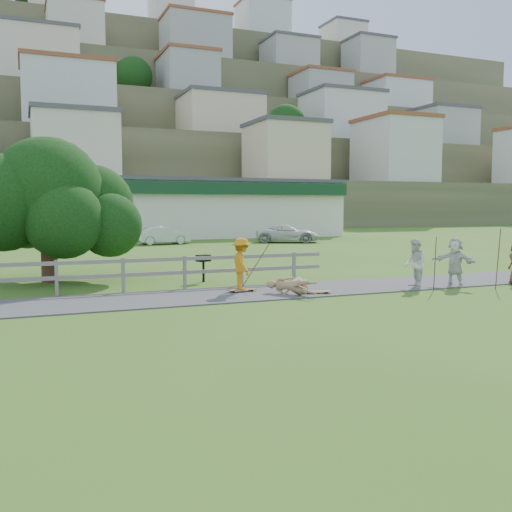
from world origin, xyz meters
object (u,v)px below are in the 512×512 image
object	(u,v)px
skater_fallen	(292,286)
spectator_a	(415,264)
skater_rider	(242,267)
bbq	(203,268)
spectator_d	(455,262)
car_silver	(162,235)
tree	(48,217)
car_white	(288,234)

from	to	relation	value
skater_fallen	spectator_a	xyz separation A→B (m)	(4.48, -0.12, 0.53)
skater_rider	bbq	size ratio (longest dim) A/B	1.67
spectator_d	car_silver	size ratio (longest dim) A/B	0.43
tree	bbq	world-z (taller)	tree
skater_rider	spectator_a	size ratio (longest dim) A/B	0.99
skater_rider	car_silver	size ratio (longest dim) A/B	0.42
car_white	bbq	world-z (taller)	car_white
car_silver	bbq	distance (m)	20.91
skater_rider	car_white	xyz separation A→B (m)	(12.14, 22.23, -0.16)
spectator_a	tree	distance (m)	12.83
skater_fallen	bbq	size ratio (longest dim) A/B	1.69
spectator_a	bbq	bearing A→B (deg)	-106.38
spectator_d	car_white	xyz separation A→B (m)	(4.94, 23.63, -0.18)
skater_fallen	car_white	world-z (taller)	car_white
car_white	bbq	xyz separation A→B (m)	(-12.49, -19.27, -0.17)
skater_fallen	tree	world-z (taller)	tree
spectator_d	car_silver	xyz separation A→B (m)	(-4.30, 25.02, -0.20)
spectator_a	bbq	xyz separation A→B (m)	(-6.02, 4.20, -0.34)
skater_rider	tree	xyz separation A→B (m)	(-5.47, 4.92, 1.52)
skater_fallen	skater_rider	bearing A→B (deg)	102.67
spectator_a	spectator_d	bearing A→B (deg)	102.36
spectator_a	car_white	distance (m)	24.34
spectator_a	skater_fallen	bearing A→B (deg)	-72.99
car_white	tree	size ratio (longest dim) A/B	0.75
skater_fallen	spectator_a	distance (m)	4.51
skater_rider	skater_fallen	bearing A→B (deg)	-128.39
spectator_a	car_white	xyz separation A→B (m)	(6.46, 23.46, -0.17)
skater_rider	car_white	size ratio (longest dim) A/B	0.34
spectator_d	tree	bearing A→B (deg)	-137.56
spectator_a	car_silver	bearing A→B (deg)	-155.12
skater_fallen	spectator_d	bearing A→B (deg)	-37.22
skater_fallen	spectator_d	size ratio (longest dim) A/B	0.99
skater_fallen	car_silver	size ratio (longest dim) A/B	0.43
skater_rider	bbq	distance (m)	3.00
spectator_d	bbq	world-z (taller)	spectator_d
car_silver	car_white	bearing A→B (deg)	-107.02
spectator_d	car_white	bearing A→B (deg)	147.13
tree	skater_fallen	bearing A→B (deg)	-42.14
car_white	tree	distance (m)	24.75
spectator_d	bbq	size ratio (longest dim) A/B	1.71
skater_rider	car_white	distance (m)	25.33
spectator_d	tree	world-z (taller)	tree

